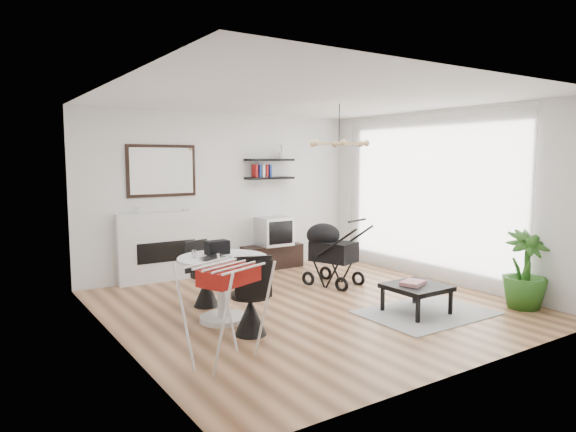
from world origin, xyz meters
TOP-DOWN VIEW (x-y plane):
  - floor at (0.00, 0.00)m, footprint 5.00×5.00m
  - ceiling at (0.00, 0.00)m, footprint 5.00×5.00m
  - wall_back at (0.00, 2.50)m, footprint 5.00×0.00m
  - wall_left at (-2.50, 0.00)m, footprint 0.00×5.00m
  - wall_right at (2.50, 0.00)m, footprint 0.00×5.00m
  - sheer_curtain at (2.40, 0.20)m, footprint 0.04×3.60m
  - fireplace at (-1.10, 2.42)m, footprint 1.50×0.17m
  - shelf_lower at (0.82, 2.37)m, footprint 0.90×0.25m
  - shelf_upper at (0.82, 2.37)m, footprint 0.90×0.25m
  - pendant_lamp at (0.70, 0.30)m, footprint 0.90×0.90m
  - tv_console at (0.82, 2.30)m, footprint 1.10×0.39m
  - crt_tv at (0.85, 2.29)m, footprint 0.57×0.50m
  - dining_table at (-1.25, 0.05)m, footprint 1.07×1.07m
  - laptop at (-1.38, -0.02)m, footprint 0.43×0.38m
  - black_bag at (-1.23, 0.25)m, footprint 0.28×0.17m
  - newspaper at (-1.04, -0.10)m, footprint 0.39×0.35m
  - drinking_glass at (-1.56, 0.18)m, footprint 0.06×0.06m
  - chair_far at (-1.16, 0.76)m, footprint 0.45×0.46m
  - chair_near at (-1.22, -0.57)m, footprint 0.48×0.49m
  - drying_rack at (-1.81, -1.13)m, footprint 0.82×0.80m
  - stroller at (0.94, 0.78)m, footprint 0.77×0.96m
  - rug at (1.02, -1.08)m, footprint 1.59×1.15m
  - coffee_table at (0.91, -1.01)m, footprint 0.69×0.69m
  - magazines at (0.88, -0.97)m, footprint 0.37×0.33m
  - potted_plant at (2.25, -1.62)m, footprint 0.73×0.73m

SIDE VIEW (x-z plane):
  - floor at x=0.00m, z-range 0.00..0.00m
  - rug at x=1.02m, z-range 0.00..0.01m
  - tv_console at x=0.82m, z-range 0.00..0.41m
  - chair_far at x=-1.16m, z-range -0.16..0.70m
  - chair_near at x=-1.22m, z-range -0.17..0.75m
  - coffee_table at x=0.91m, z-range 0.15..0.50m
  - magazines at x=0.88m, z-range 0.36..0.41m
  - stroller at x=0.94m, z-range -0.08..0.99m
  - potted_plant at x=2.25m, z-range 0.00..1.01m
  - drying_rack at x=-1.81m, z-range 0.03..0.99m
  - dining_table at x=-1.25m, z-range 0.12..0.91m
  - crt_tv at x=0.85m, z-range 0.41..0.91m
  - fireplace at x=-1.10m, z-range -0.39..1.77m
  - newspaper at x=-1.04m, z-range 0.78..0.79m
  - laptop at x=-1.38m, z-range 0.78..0.81m
  - drinking_glass at x=-1.56m, z-range 0.78..0.87m
  - black_bag at x=-1.23m, z-range 0.78..0.95m
  - wall_back at x=0.00m, z-range -1.15..3.85m
  - wall_left at x=-2.50m, z-range -1.15..3.85m
  - wall_right at x=2.50m, z-range -1.15..3.85m
  - sheer_curtain at x=2.40m, z-range 0.05..2.65m
  - shelf_lower at x=0.82m, z-range 1.58..1.62m
  - shelf_upper at x=0.82m, z-range 1.90..1.94m
  - pendant_lamp at x=0.70m, z-range 2.10..2.20m
  - ceiling at x=0.00m, z-range 2.70..2.70m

